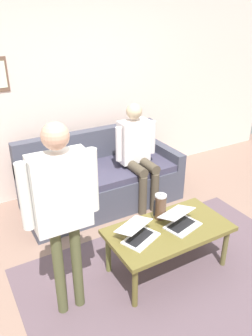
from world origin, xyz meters
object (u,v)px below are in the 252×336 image
at_px(french_press, 160,206).
at_px(person_seated, 137,150).
at_px(coffee_table, 169,233).
at_px(laptop_left, 138,234).
at_px(person_standing, 61,201).
at_px(laptop_center, 181,221).
at_px(couch, 101,181).

distance_m(french_press, person_seated, 1.08).
bearing_deg(coffee_table, person_seated, -108.15).
relative_size(laptop_left, french_press, 1.44).
distance_m(laptop_left, person_seated, 1.39).
bearing_deg(coffee_table, french_press, -98.38).
xyz_separation_m(french_press, person_standing, (1.00, 0.17, 0.45)).
xyz_separation_m(laptop_center, person_standing, (1.09, -0.03, 0.53)).
bearing_deg(laptop_left, person_standing, 0.55).
relative_size(coffee_table, laptop_center, 2.99).
xyz_separation_m(laptop_center, person_seated, (-0.27, -1.21, 0.22)).
height_order(laptop_center, person_standing, person_standing).
bearing_deg(person_seated, couch, -29.56).
height_order(couch, laptop_center, couch).
distance_m(french_press, person_standing, 1.11).
distance_m(couch, person_seated, 0.62).
distance_m(coffee_table, french_press, 0.26).
distance_m(laptop_center, french_press, 0.23).
relative_size(couch, person_seated, 1.52).
bearing_deg(french_press, person_standing, 9.51).
xyz_separation_m(french_press, person_seated, (-0.36, -1.01, 0.14)).
xyz_separation_m(couch, french_press, (-0.03, 1.24, 0.28)).
bearing_deg(person_seated, person_standing, 40.87).
bearing_deg(couch, french_press, 91.58).
height_order(coffee_table, french_press, french_press).
distance_m(couch, coffee_table, 1.42).
xyz_separation_m(person_standing, person_seated, (-1.36, -1.18, -0.31)).
relative_size(laptop_left, person_standing, 0.25).
bearing_deg(french_press, coffee_table, 81.62).
relative_size(french_press, person_standing, 0.17).
height_order(laptop_center, french_press, french_press).
relative_size(couch, laptop_left, 4.84).
xyz_separation_m(laptop_left, person_standing, (0.66, 0.01, 0.54)).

